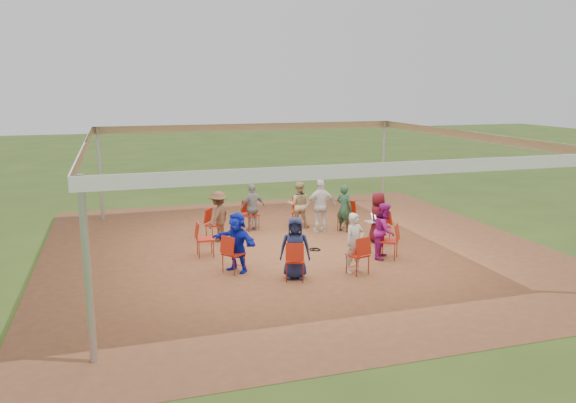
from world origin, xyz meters
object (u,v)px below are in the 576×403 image
object	(u,v)px
person_seated_0	(378,217)
cable_coil	(315,249)
chair_4	(215,225)
person_seated_4	(218,216)
chair_0	(381,226)
person_seated_6	(295,248)
person_seated_1	(344,208)
person_seated_5	(237,242)
standing_person	(321,206)
chair_6	(234,254)
chair_8	(358,255)
person_seated_7	(355,243)
laptop	(372,219)
chair_9	(389,241)
person_seated_8	(384,231)
person_seated_2	(299,205)
chair_7	(295,261)
chair_2	(299,212)
person_seated_3	(253,207)
chair_5	(205,239)
chair_3	(251,215)
chair_1	(346,216)

from	to	relation	value
person_seated_0	cable_coil	world-z (taller)	person_seated_0
chair_4	person_seated_4	distance (m)	0.29
chair_0	person_seated_6	size ratio (longest dim) A/B	0.64
person_seated_1	person_seated_5	world-z (taller)	same
person_seated_5	person_seated_6	size ratio (longest dim) A/B	1.00
standing_person	chair_6	bearing A→B (deg)	44.97
chair_8	person_seated_6	world-z (taller)	person_seated_6
person_seated_7	laptop	distance (m)	2.64
person_seated_6	chair_6	bearing A→B (deg)	166.43
chair_4	chair_9	xyz separation A→B (m)	(3.89, -2.95, 0.00)
person_seated_6	person_seated_8	xyz separation A→B (m)	(2.61, 0.79, 0.00)
person_seated_2	laptop	size ratio (longest dim) A/B	4.13
chair_6	chair_7	world-z (taller)	same
chair_2	person_seated_8	world-z (taller)	person_seated_8
chair_4	person_seated_1	size ratio (longest dim) A/B	0.64
person_seated_1	laptop	world-z (taller)	person_seated_1
chair_0	person_seated_3	world-z (taller)	person_seated_3
chair_6	person_seated_6	world-z (taller)	person_seated_6
cable_coil	chair_5	bearing A→B (deg)	173.77
person_seated_5	chair_0	bearing A→B (deg)	71.53
cable_coil	standing_person	bearing A→B (deg)	65.42
person_seated_1	standing_person	bearing A→B (deg)	45.11
cable_coil	person_seated_3	bearing A→B (deg)	113.82
person_seated_5	chair_8	bearing A→B (deg)	34.01
person_seated_1	cable_coil	world-z (taller)	person_seated_1
chair_3	person_seated_5	bearing A→B (deg)	55.05
chair_2	person_seated_3	bearing A→B (deg)	22.43
person_seated_2	standing_person	xyz separation A→B (m)	(0.45, -0.74, 0.09)
chair_8	person_seated_7	world-z (taller)	person_seated_7
person_seated_0	person_seated_3	xyz separation A→B (m)	(-2.99, 2.27, 0.00)
person_seated_1	laptop	xyz separation A→B (m)	(0.26, -1.37, -0.04)
chair_1	person_seated_8	bearing A→B (deg)	142.01
chair_8	chair_6	bearing A→B (deg)	144.00
chair_1	person_seated_3	distance (m)	2.81
laptop	chair_0	bearing A→B (deg)	-90.00
chair_2	person_seated_0	xyz separation A→B (m)	(1.52, -2.35, 0.26)
person_seated_5	person_seated_6	bearing A→B (deg)	18.00
person_seated_3	person_seated_4	size ratio (longest dim) A/B	1.00
chair_2	person_seated_6	bearing A→B (deg)	90.00
chair_6	person_seated_1	size ratio (longest dim) A/B	0.64
chair_5	person_seated_2	size ratio (longest dim) A/B	0.64
chair_3	cable_coil	bearing A→B (deg)	96.67
chair_9	person_seated_5	bearing A→B (deg)	124.95
chair_9	person_seated_2	size ratio (longest dim) A/B	0.64
chair_3	person_seated_6	bearing A→B (deg)	72.47
person_seated_6	person_seated_7	world-z (taller)	same
chair_5	person_seated_6	xyz separation A→B (m)	(1.68, -2.24, 0.26)
person_seated_4	cable_coil	distance (m)	2.90
chair_5	person_seated_8	bearing A→B (deg)	72.47
person_seated_0	person_seated_3	bearing A→B (deg)	54.00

